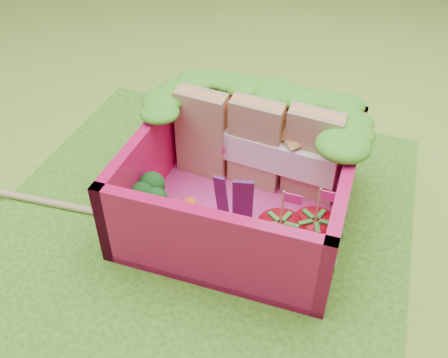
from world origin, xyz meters
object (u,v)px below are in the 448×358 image
bento_box (242,180)px  strawberry_right (313,237)px  broccoli (152,197)px  strawberry_left (279,240)px  sandwich_stack (256,145)px  chopsticks (31,199)px

bento_box → strawberry_right: size_ratio=2.62×
broccoli → strawberry_left: 0.81m
strawberry_left → strawberry_right: bearing=27.0°
sandwich_stack → strawberry_left: sandwich_stack is taller
sandwich_stack → broccoli: 0.76m
sandwich_stack → strawberry_right: bearing=-47.4°
bento_box → chopsticks: size_ratio=0.55×
sandwich_stack → strawberry_right: sandwich_stack is taller
broccoli → chopsticks: broccoli is taller
bento_box → broccoli: 0.56m
broccoli → chopsticks: size_ratio=0.14×
bento_box → chopsticks: 1.43m
bento_box → sandwich_stack: size_ratio=1.16×
broccoli → strawberry_right: size_ratio=0.67×
bento_box → strawberry_right: (0.50, -0.25, -0.09)m
sandwich_stack → strawberry_right: 0.75m
sandwich_stack → chopsticks: (-1.37, -0.63, -0.33)m
broccoli → bento_box: bearing=30.3°
sandwich_stack → bento_box: bearing=-91.1°
strawberry_left → broccoli: bearing=175.9°
chopsticks → strawberry_right: bearing=2.8°
bento_box → strawberry_left: (0.32, -0.34, -0.09)m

